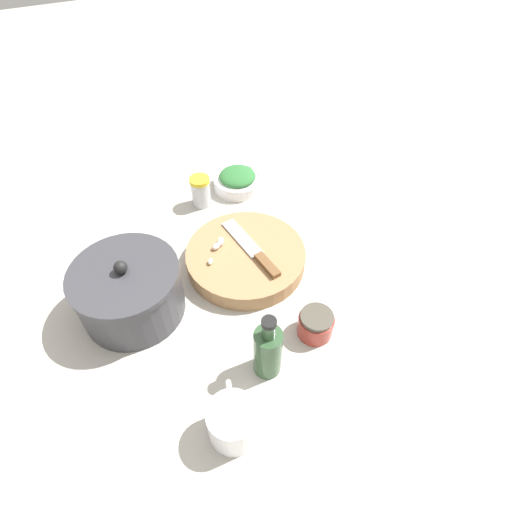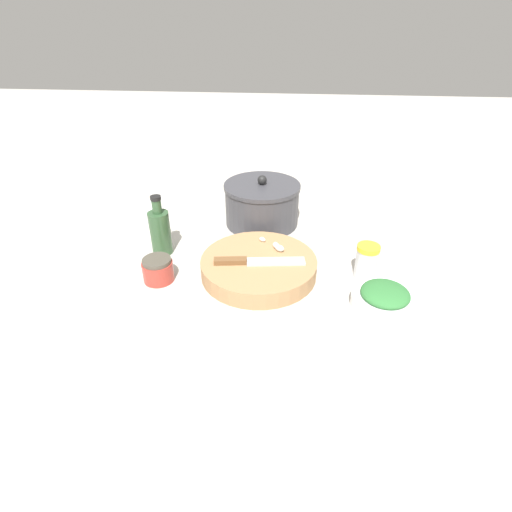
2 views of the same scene
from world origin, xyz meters
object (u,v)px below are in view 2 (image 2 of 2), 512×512
at_px(herb_bowl, 384,299).
at_px(oil_bottle, 160,231).
at_px(stock_pot, 262,204).
at_px(chef_knife, 254,261).
at_px(honey_jar, 158,270).
at_px(spice_jar, 366,261).
at_px(garlic_cloves, 275,246).
at_px(coffee_mug, 145,219).
at_px(cutting_board, 259,267).

height_order(herb_bowl, oil_bottle, oil_bottle).
bearing_deg(stock_pot, chef_knife, -89.19).
bearing_deg(honey_jar, stock_pot, 55.22).
height_order(herb_bowl, spice_jar, spice_jar).
bearing_deg(oil_bottle, chef_knife, -20.48).
relative_size(herb_bowl, oil_bottle, 0.88).
bearing_deg(garlic_cloves, spice_jar, -10.48).
height_order(herb_bowl, stock_pot, stock_pot).
xyz_separation_m(garlic_cloves, honey_jar, (-0.28, -0.11, -0.02)).
bearing_deg(stock_pot, spice_jar, -43.59).
height_order(chef_knife, honey_jar, honey_jar).
relative_size(herb_bowl, spice_jar, 1.66).
xyz_separation_m(oil_bottle, stock_pot, (0.26, 0.20, -0.00)).
relative_size(honey_jar, stock_pot, 0.33).
height_order(honey_jar, stock_pot, stock_pot).
bearing_deg(chef_knife, coffee_mug, -128.33).
xyz_separation_m(cutting_board, honey_jar, (-0.25, -0.05, 0.01)).
height_order(coffee_mug, honey_jar, coffee_mug).
bearing_deg(spice_jar, honey_jar, -172.94).
xyz_separation_m(cutting_board, oil_bottle, (-0.27, 0.08, 0.05)).
bearing_deg(spice_jar, cutting_board, -176.77).
height_order(herb_bowl, honey_jar, honey_jar).
height_order(garlic_cloves, coffee_mug, coffee_mug).
relative_size(spice_jar, coffee_mug, 0.74).
bearing_deg(honey_jar, chef_knife, 7.62).
xyz_separation_m(spice_jar, oil_bottle, (-0.54, 0.07, 0.02)).
relative_size(coffee_mug, honey_jar, 1.57).
distance_m(chef_knife, stock_pot, 0.30).
height_order(chef_knife, spice_jar, spice_jar).
xyz_separation_m(coffee_mug, oil_bottle, (0.08, -0.11, 0.02)).
xyz_separation_m(chef_knife, herb_bowl, (0.30, -0.09, -0.02)).
xyz_separation_m(spice_jar, coffee_mug, (-0.63, 0.18, -0.00)).
bearing_deg(coffee_mug, herb_bowl, -25.01).
xyz_separation_m(spice_jar, honey_jar, (-0.51, -0.06, -0.02)).
relative_size(cutting_board, coffee_mug, 2.45).
height_order(spice_jar, stock_pot, stock_pot).
xyz_separation_m(cutting_board, stock_pot, (-0.02, 0.28, 0.04)).
xyz_separation_m(garlic_cloves, stock_pot, (-0.05, 0.23, 0.01)).
relative_size(cutting_board, honey_jar, 3.85).
bearing_deg(garlic_cloves, chef_knife, -123.58).
distance_m(coffee_mug, stock_pot, 0.36).
bearing_deg(cutting_board, herb_bowl, -20.66).
bearing_deg(stock_pot, garlic_cloves, -76.66).
bearing_deg(oil_bottle, herb_bowl, -18.68).
distance_m(honey_jar, oil_bottle, 0.14).
relative_size(garlic_cloves, stock_pot, 0.32).
bearing_deg(chef_knife, honey_jar, -89.54).
relative_size(chef_knife, garlic_cloves, 3.04).
bearing_deg(spice_jar, chef_knife, -173.41).
bearing_deg(herb_bowl, cutting_board, 159.34).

